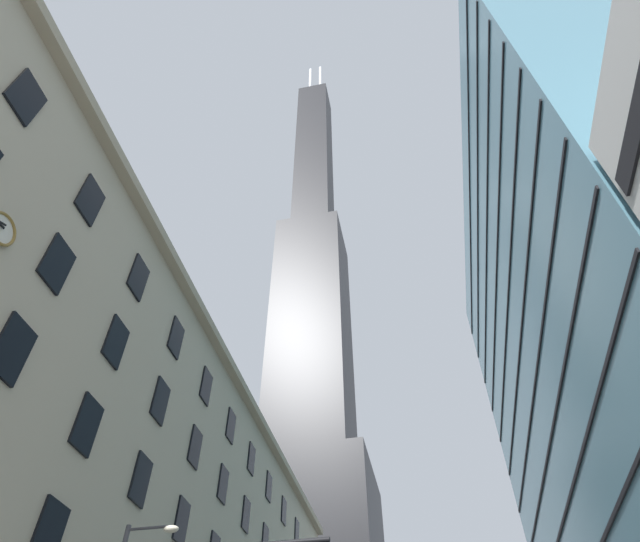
{
  "coord_description": "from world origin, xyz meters",
  "views": [
    {
      "loc": [
        2.11,
        -8.94,
        1.27
      ],
      "look_at": [
        -2.2,
        11.85,
        23.35
      ],
      "focal_mm": 29.97,
      "sensor_mm": 36.0,
      "label": 1
    }
  ],
  "objects": [
    {
      "name": "glass_office_midrise",
      "position": [
        19.29,
        28.57,
        26.04
      ],
      "size": [
        16.68,
        45.63,
        52.07
      ],
      "color": "teal",
      "rests_on": "ground"
    },
    {
      "name": "dark_skyscraper",
      "position": [
        -19.02,
        83.48,
        65.68
      ],
      "size": [
        23.32,
        23.32,
        223.53
      ],
      "color": "black",
      "rests_on": "ground"
    }
  ]
}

